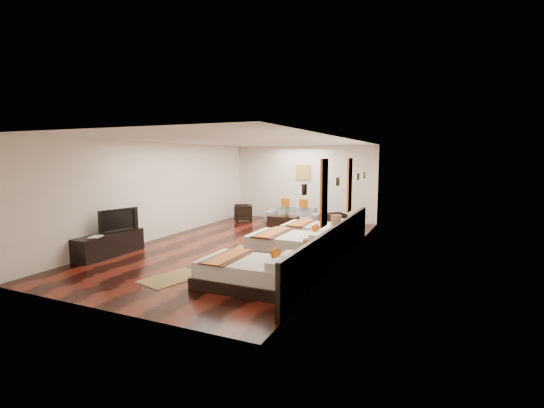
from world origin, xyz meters
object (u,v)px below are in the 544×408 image
at_px(armchair_right, 336,221).
at_px(sofa, 294,215).
at_px(bed_near, 254,273).
at_px(nightstand_b, 336,240).
at_px(nightstand_a, 308,265).
at_px(book, 90,237).
at_px(coffee_table, 283,222).
at_px(bed_far, 319,233).
at_px(bed_mid, 296,246).
at_px(tv_console, 110,245).
at_px(armchair_left, 243,213).
at_px(table_plant, 287,212).
at_px(tv, 117,220).
at_px(figurine, 130,221).

bearing_deg(armchair_right, sofa, 122.22).
height_order(bed_near, nightstand_b, nightstand_b).
bearing_deg(nightstand_a, sofa, 113.01).
bearing_deg(book, coffee_table, 66.54).
height_order(bed_far, book, bed_far).
xyz_separation_m(bed_mid, tv_console, (-4.20, -1.65, -0.01)).
bearing_deg(armchair_left, coffee_table, 44.35).
relative_size(bed_near, coffee_table, 2.00).
distance_m(bed_near, bed_mid, 2.22).
relative_size(nightstand_b, book, 2.93).
distance_m(nightstand_b, armchair_left, 5.48).
distance_m(book, armchair_left, 6.32).
height_order(armchair_left, table_plant, table_plant).
xyz_separation_m(book, armchair_left, (0.57, 6.29, -0.25)).
bearing_deg(tv, book, -169.26).
distance_m(tv_console, sofa, 6.63).
relative_size(book, figurine, 0.87).
height_order(tv, book, tv).
xyz_separation_m(bed_far, armchair_right, (-0.06, 2.11, 0.01)).
bearing_deg(armchair_right, tv_console, -166.47).
relative_size(tv, table_plant, 3.85).
bearing_deg(nightstand_a, table_plant, 116.07).
height_order(bed_mid, tv_console, bed_mid).
relative_size(bed_near, tv_console, 1.11).
xyz_separation_m(book, sofa, (2.45, 6.70, -0.28)).
distance_m(coffee_table, table_plant, 0.36).
distance_m(bed_mid, nightstand_a, 1.55).
bearing_deg(tv_console, tv, 76.42).
bearing_deg(nightstand_a, bed_mid, 118.88).
xyz_separation_m(nightstand_b, armchair_left, (-4.37, 3.31, -0.03)).
xyz_separation_m(book, table_plant, (2.60, 5.62, -0.03)).
xyz_separation_m(nightstand_a, tv, (-4.89, -0.09, 0.57)).
xyz_separation_m(bed_near, armchair_right, (-0.06, 6.20, 0.01)).
xyz_separation_m(sofa, armchair_left, (-1.88, -0.41, 0.02)).
distance_m(bed_far, armchair_right, 2.11).
height_order(bed_far, tv, tv).
xyz_separation_m(book, coffee_table, (2.45, 5.65, -0.37)).
bearing_deg(sofa, nightstand_a, -67.15).
distance_m(tv, book, 0.80).
distance_m(tv, coffee_table, 5.50).
bearing_deg(figurine, tv_console, -90.00).
height_order(nightstand_b, table_plant, nightstand_b).
distance_m(bed_near, nightstand_a, 1.15).
bearing_deg(bed_mid, bed_far, 90.09).
relative_size(sofa, table_plant, 7.53).
bearing_deg(bed_near, sofa, 104.51).
bearing_deg(book, bed_mid, 27.52).
bearing_deg(sofa, armchair_right, -17.76).
relative_size(nightstand_a, armchair_right, 1.34).
relative_size(tv_console, table_plant, 6.84).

